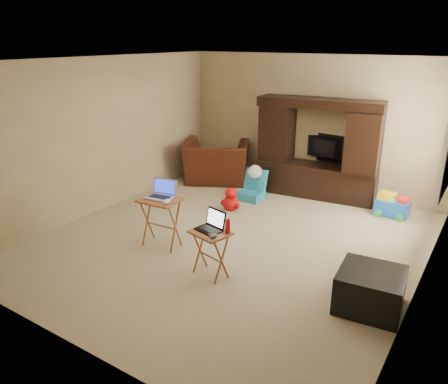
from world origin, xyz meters
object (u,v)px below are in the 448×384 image
Objects in this scene: water_bottle at (228,226)px; television at (321,148)px; push_toy at (392,205)px; tray_table_left at (161,223)px; recliner at (217,161)px; child_rocker at (251,185)px; mouse_right at (213,236)px; laptop_left at (159,190)px; mouse_left at (167,201)px; ottoman at (370,290)px; tray_table_right at (210,254)px; entertainment_center at (317,149)px; laptop_right at (208,221)px; plush_toy at (231,199)px.

television is at bearing 93.64° from water_bottle.
water_bottle is at bearing 102.70° from television.
push_toy is 0.76× the size of tray_table_left.
recliner is 2.31× the size of child_rocker.
child_rocker is 2.28m from tray_table_left.
tray_table_left is at bearing 160.23° from mouse_right.
mouse_left is at bearing -32.14° from laptop_left.
water_bottle reaches higher than mouse_left.
push_toy is 0.78× the size of ottoman.
tray_table_right is at bearing 95.59° from recliner.
mouse_left is (-0.82, -3.19, -0.16)m from entertainment_center.
ottoman is at bearing 3.15° from mouse_left.
push_toy is 3.82m from laptop_left.
tray_table_left is at bearing 159.78° from mouse_left.
entertainment_center reaches higher than recliner.
child_rocker is at bearing 110.83° from mouse_right.
ottoman is at bearing 25.14° from tray_table_right.
laptop_left is at bearing 130.48° from tray_table_left.
tray_table_right is at bearing -20.65° from tray_table_left.
laptop_right is (-0.01, -3.62, -0.14)m from television.
water_bottle is (1.09, -2.50, 0.40)m from child_rocker.
laptop_right is 0.84m from mouse_left.
mouse_right is at bearing -71.05° from child_rocker.
laptop_right is 0.24m from mouse_right.
water_bottle is at bearing 27.64° from laptop_right.
water_bottle is (0.23, -3.56, -0.17)m from television.
child_rocker is at bearing 141.05° from ottoman.
ottoman is at bearing -40.83° from child_rocker.
tray_table_left is at bearing 177.31° from tray_table_right.
child_rocker is at bearing 113.64° from water_bottle.
plush_toy is 0.59× the size of tray_table_left.
plush_toy is at bearing 128.94° from tray_table_right.
laptop_left is at bearing 155.56° from mouse_left.
recliner is 3.91m from mouse_right.
water_bottle is at bearing -8.21° from mouse_left.
plush_toy is at bearing 150.44° from ottoman.
laptop_right is (1.00, -0.28, 0.36)m from tray_table_left.
entertainment_center is 3.36m from water_bottle.
laptop_left reaches higher than tray_table_right.
mouse_right is (2.15, -3.26, 0.20)m from recliner.
mouse_right reaches higher than ottoman.
child_rocker is 2.91m from mouse_right.
water_bottle is (0.07, 0.20, 0.07)m from mouse_right.
television reaches higher than laptop_left.
push_toy is (3.43, 0.02, -0.21)m from recliner.
recliner is 1.88× the size of ottoman.
recliner is at bearing -178.08° from entertainment_center.
entertainment_center is 3.95× the size of child_rocker.
laptop_left is 3.05× the size of mouse_right.
push_toy is at bearing 12.39° from child_rocker.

